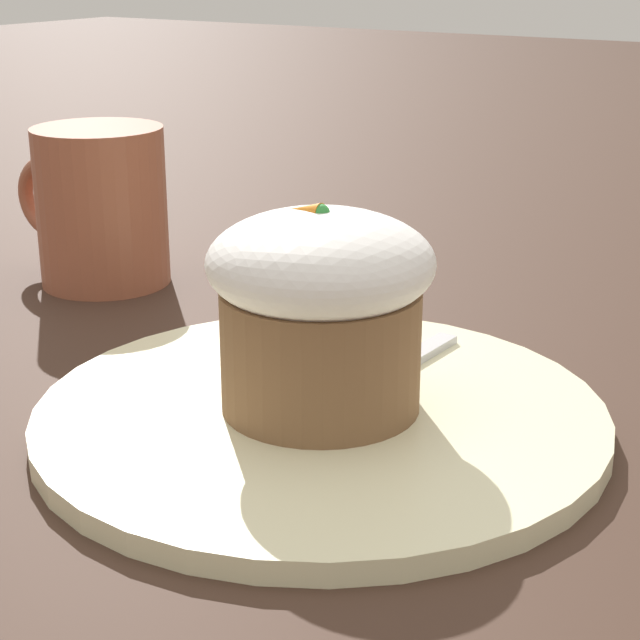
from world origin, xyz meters
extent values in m
plane|color=#3D281E|center=(0.00, 0.00, 0.00)|extent=(4.00, 4.00, 0.00)
cylinder|color=beige|center=(0.00, 0.00, 0.01)|extent=(0.25, 0.25, 0.01)
cylinder|color=brown|center=(0.00, 0.00, 0.04)|extent=(0.09, 0.09, 0.05)
ellipsoid|color=white|center=(0.00, 0.00, 0.08)|extent=(0.10, 0.10, 0.04)
cone|color=orange|center=(0.01, 0.00, 0.10)|extent=(0.01, 0.01, 0.01)
sphere|color=green|center=(0.00, 0.00, 0.10)|extent=(0.01, 0.01, 0.01)
cube|color=silver|center=(-0.01, -0.06, 0.01)|extent=(0.01, 0.09, 0.00)
ellipsoid|color=silver|center=(-0.01, 0.00, 0.01)|extent=(0.04, 0.05, 0.01)
cylinder|color=#9E563D|center=(0.23, -0.11, 0.05)|extent=(0.08, 0.08, 0.10)
torus|color=#9E563D|center=(0.27, -0.11, 0.05)|extent=(0.05, 0.01, 0.05)
camera|label=1|loc=(-0.23, 0.36, 0.20)|focal=60.00mm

